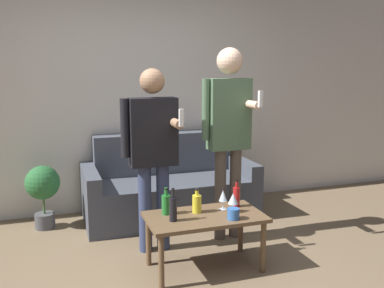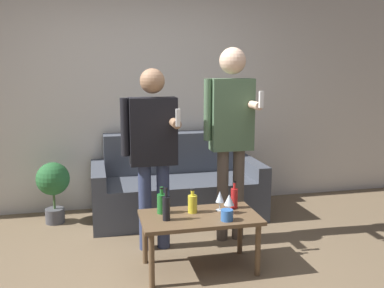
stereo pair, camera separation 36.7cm
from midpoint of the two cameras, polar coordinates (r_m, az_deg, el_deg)
name	(u,v)px [view 1 (the left image)]	position (r m, az deg, el deg)	size (l,w,h in m)	color
wall_back	(126,90)	(4.87, -10.99, 7.07)	(8.00, 0.06, 2.70)	silver
couch	(168,188)	(4.69, -5.44, -5.83)	(1.80, 0.85, 0.87)	#474C56
coffee_table	(205,222)	(3.44, -1.37, -10.41)	(0.93, 0.51, 0.45)	brown
bottle_orange	(173,208)	(3.28, -5.77, -8.58)	(0.06, 0.06, 0.26)	black
bottle_green	(197,203)	(3.46, -2.42, -7.92)	(0.07, 0.07, 0.20)	yellow
bottle_dark	(236,196)	(3.59, 3.03, -7.01)	(0.06, 0.06, 0.23)	#B21E1E
bottle_yellow	(166,204)	(3.43, -6.56, -7.98)	(0.07, 0.07, 0.22)	#23752D
wine_glass_near	(223,196)	(3.51, 1.17, -7.03)	(0.07, 0.07, 0.16)	silver
wine_glass_far	(233,199)	(3.46, 2.47, -7.41)	(0.08, 0.08, 0.16)	silver
cup_on_table	(233,214)	(3.32, 2.36, -9.34)	(0.09, 0.09, 0.09)	#3366B2
person_standing_left	(153,146)	(3.67, -8.13, -0.27)	(0.48, 0.41, 1.60)	navy
person_standing_right	(228,126)	(3.89, 2.20, 2.43)	(0.45, 0.44, 1.78)	brown
potted_plant	(43,188)	(4.58, -21.49, -5.47)	(0.34, 0.34, 0.64)	#4C4C51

